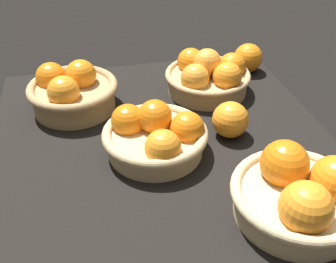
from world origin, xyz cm
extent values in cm
cube|color=black|center=(0.00, 0.00, 1.50)|extent=(84.00, 72.00, 3.00)
cylinder|color=#D3BC8C|center=(-20.75, -17.26, 5.49)|extent=(20.49, 20.49, 4.98)
torus|color=#D3BC8C|center=(-20.75, -17.26, 7.98)|extent=(22.41, 22.41, 1.92)
sphere|color=orange|center=(-25.70, -15.50, 9.84)|extent=(8.37, 8.37, 8.37)
sphere|color=orange|center=(-20.78, -23.52, 9.38)|extent=(8.37, 8.37, 8.37)
sphere|color=orange|center=(-16.07, -16.62, 10.32)|extent=(8.37, 8.37, 8.37)
cylinder|color=tan|center=(1.28, 2.38, 5.26)|extent=(19.32, 19.32, 4.53)
torus|color=tan|center=(1.28, 2.38, 7.53)|extent=(21.35, 21.35, 2.02)
sphere|color=orange|center=(-4.82, 2.06, 8.50)|extent=(7.00, 7.00, 7.00)
sphere|color=orange|center=(-0.43, -3.88, 8.60)|extent=(7.00, 7.00, 7.00)
sphere|color=orange|center=(4.78, 7.24, 8.93)|extent=(7.00, 7.00, 7.00)
sphere|color=orange|center=(3.39, 1.96, 10.07)|extent=(7.00, 7.00, 7.00)
cylinder|color=tan|center=(21.91, 17.84, 5.86)|extent=(19.04, 19.04, 5.72)
torus|color=tan|center=(21.91, 17.84, 8.72)|extent=(21.02, 21.02, 1.98)
sphere|color=orange|center=(17.50, 19.71, 10.15)|extent=(7.21, 7.21, 7.21)
sphere|color=orange|center=(25.94, 22.56, 9.69)|extent=(7.21, 7.21, 7.21)
sphere|color=orange|center=(23.69, 15.56, 10.71)|extent=(7.21, 7.21, 7.21)
cylinder|color=tan|center=(22.92, -15.37, 5.33)|extent=(19.93, 19.93, 4.66)
torus|color=tan|center=(22.92, -15.37, 7.66)|extent=(21.44, 21.44, 1.51)
sphere|color=orange|center=(28.07, -12.34, 9.14)|extent=(7.03, 7.03, 7.03)
sphere|color=orange|center=(23.47, -21.84, 8.89)|extent=(7.03, 7.03, 7.03)
sphere|color=#F49E33|center=(19.39, -10.99, 8.96)|extent=(7.03, 7.03, 7.03)
sphere|color=#F49E33|center=(23.22, -15.15, 10.78)|extent=(7.03, 7.03, 7.03)
sphere|color=orange|center=(17.86, -18.62, 9.33)|extent=(7.03, 7.03, 7.03)
sphere|color=orange|center=(31.29, -29.60, 6.95)|extent=(7.89, 7.89, 7.89)
sphere|color=orange|center=(3.47, -14.36, 6.91)|extent=(7.82, 7.82, 7.82)
camera|label=1|loc=(-62.34, 14.06, 54.06)|focal=42.67mm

